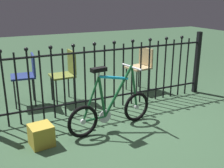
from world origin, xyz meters
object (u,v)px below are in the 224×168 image
object	(u,v)px
chair_tan	(141,64)
chair_olive	(66,71)
display_crate	(41,135)
chair_navy	(27,73)
bicycle	(111,108)

from	to	relation	value
chair_tan	chair_olive	distance (m)	1.43
chair_olive	display_crate	bearing A→B (deg)	-119.09
chair_tan	chair_navy	world-z (taller)	chair_navy
bicycle	chair_tan	bearing A→B (deg)	45.23
bicycle	display_crate	bearing A→B (deg)	-178.32
chair_tan	chair_navy	size ratio (longest dim) A/B	0.96
chair_tan	display_crate	size ratio (longest dim) A/B	3.07
chair_navy	display_crate	xyz separation A→B (m)	(-0.11, -1.42, -0.40)
chair_tan	display_crate	bearing A→B (deg)	-149.91
chair_tan	display_crate	distance (m)	2.52
chair_navy	display_crate	world-z (taller)	chair_navy
bicycle	chair_navy	size ratio (longest dim) A/B	1.53
bicycle	chair_navy	distance (m)	1.64
bicycle	display_crate	xyz separation A→B (m)	(-0.94, -0.03, -0.17)
display_crate	chair_navy	bearing A→B (deg)	85.63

